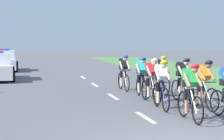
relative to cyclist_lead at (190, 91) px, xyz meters
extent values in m
cube|color=#4C7F42|center=(7.42, 11.80, -0.78)|extent=(7.00, 60.00, 0.01)
cube|color=white|center=(-1.00, 0.69, -0.78)|extent=(0.14, 1.60, 0.01)
cube|color=white|center=(-1.00, 4.69, -0.78)|extent=(0.14, 1.60, 0.01)
cube|color=white|center=(-1.00, 8.69, -0.78)|extent=(0.14, 1.60, 0.01)
cube|color=white|center=(-1.00, 12.69, -0.78)|extent=(0.14, 1.60, 0.01)
torus|color=black|center=(-0.02, -0.48, -0.42)|extent=(0.07, 0.73, 0.72)
cylinder|color=#99999E|center=(-0.02, -0.48, -0.42)|extent=(0.06, 0.06, 0.06)
torus|color=black|center=(0.02, 0.52, -0.42)|extent=(0.07, 0.73, 0.72)
cylinder|color=#99999E|center=(0.02, 0.52, -0.42)|extent=(0.06, 0.06, 0.06)
cylinder|color=white|center=(0.00, -0.03, 0.11)|extent=(0.06, 0.55, 0.04)
cylinder|color=white|center=(-0.01, -0.20, -0.21)|extent=(0.06, 0.48, 0.63)
cylinder|color=white|center=(0.01, 0.17, -0.19)|extent=(0.04, 0.04, 0.65)
cylinder|color=black|center=(-0.02, -0.38, 0.09)|extent=(0.42, 0.04, 0.03)
cube|color=black|center=(0.01, 0.17, 0.15)|extent=(0.11, 0.22, 0.05)
cube|color=green|center=(0.00, 0.05, 0.35)|extent=(0.30, 0.55, 0.47)
cube|color=black|center=(0.01, 0.16, 0.19)|extent=(0.29, 0.21, 0.18)
cylinder|color=black|center=(0.09, 0.11, -0.15)|extent=(0.12, 0.23, 0.40)
cylinder|color=#9E7051|center=(0.09, 0.03, -0.41)|extent=(0.10, 0.16, 0.36)
cylinder|color=black|center=(-0.09, 0.12, -0.15)|extent=(0.12, 0.17, 0.40)
cylinder|color=#9E7051|center=(-0.09, 0.04, -0.41)|extent=(0.09, 0.13, 0.36)
cylinder|color=#9E7051|center=(0.15, -0.17, 0.30)|extent=(0.09, 0.40, 0.35)
cylinder|color=#9E7051|center=(-0.17, -0.16, 0.30)|extent=(0.09, 0.40, 0.35)
sphere|color=#9E7051|center=(-0.01, -0.25, 0.59)|extent=(0.19, 0.19, 0.19)
ellipsoid|color=red|center=(-0.01, -0.26, 0.66)|extent=(0.24, 0.32, 0.24)
torus|color=black|center=(1.06, 0.51, -0.42)|extent=(0.13, 0.72, 0.72)
cylinder|color=#99999E|center=(1.06, 0.51, -0.42)|extent=(0.07, 0.07, 0.06)
cylinder|color=black|center=(1.02, 0.10, -0.15)|extent=(0.13, 0.18, 0.40)
torus|color=black|center=(-0.19, 1.28, -0.42)|extent=(0.09, 0.73, 0.72)
cylinder|color=#99999E|center=(-0.19, 1.28, -0.42)|extent=(0.06, 0.06, 0.06)
torus|color=black|center=(-0.12, 2.28, -0.42)|extent=(0.09, 0.73, 0.72)
cylinder|color=#99999E|center=(-0.12, 2.28, -0.42)|extent=(0.06, 0.06, 0.06)
cylinder|color=#1E1E99|center=(-0.16, 1.73, 0.11)|extent=(0.07, 0.55, 0.04)
cylinder|color=#1E1E99|center=(-0.17, 1.56, -0.21)|extent=(0.07, 0.48, 0.63)
cylinder|color=#1E1E99|center=(-0.15, 1.93, -0.19)|extent=(0.04, 0.04, 0.65)
cylinder|color=black|center=(-0.18, 1.38, 0.09)|extent=(0.42, 0.06, 0.03)
cube|color=black|center=(-0.15, 1.93, 0.15)|extent=(0.11, 0.23, 0.05)
cube|color=white|center=(-0.15, 1.81, 0.35)|extent=(0.32, 0.56, 0.47)
cube|color=black|center=(-0.15, 1.92, 0.19)|extent=(0.29, 0.22, 0.18)
cylinder|color=black|center=(-0.06, 1.86, -0.15)|extent=(0.12, 0.23, 0.40)
cylinder|color=beige|center=(-0.07, 1.78, -0.41)|extent=(0.10, 0.16, 0.36)
cylinder|color=black|center=(-0.24, 1.88, -0.15)|extent=(0.12, 0.18, 0.40)
cylinder|color=beige|center=(-0.25, 1.80, -0.41)|extent=(0.10, 0.13, 0.36)
cylinder|color=beige|center=(-0.01, 1.58, 0.30)|extent=(0.10, 0.41, 0.35)
cylinder|color=beige|center=(-0.33, 1.60, 0.30)|extent=(0.10, 0.41, 0.35)
sphere|color=beige|center=(-0.17, 1.51, 0.59)|extent=(0.19, 0.19, 0.19)
ellipsoid|color=yellow|center=(-0.18, 1.50, 0.66)|extent=(0.25, 0.33, 0.24)
torus|color=black|center=(1.14, 0.98, -0.42)|extent=(0.12, 0.72, 0.72)
cylinder|color=#99999E|center=(1.14, 0.98, -0.42)|extent=(0.07, 0.07, 0.06)
torus|color=black|center=(1.04, 1.97, -0.42)|extent=(0.12, 0.72, 0.72)
cylinder|color=#99999E|center=(1.04, 1.97, -0.42)|extent=(0.07, 0.07, 0.06)
cylinder|color=silver|center=(1.10, 1.42, 0.11)|extent=(0.09, 0.55, 0.04)
cylinder|color=silver|center=(1.11, 1.25, -0.21)|extent=(0.09, 0.48, 0.63)
cylinder|color=silver|center=(1.07, 1.62, -0.19)|extent=(0.04, 0.04, 0.65)
cylinder|color=black|center=(1.13, 1.08, 0.09)|extent=(0.42, 0.07, 0.03)
cube|color=black|center=(1.07, 1.62, 0.15)|extent=(0.12, 0.23, 0.05)
cube|color=orange|center=(1.09, 1.50, 0.35)|extent=(0.34, 0.58, 0.45)
cube|color=black|center=(1.08, 1.61, 0.19)|extent=(0.30, 0.23, 0.18)
cylinder|color=black|center=(1.17, 1.57, -0.15)|extent=(0.13, 0.23, 0.40)
cylinder|color=#9E7051|center=(1.18, 1.49, -0.41)|extent=(0.11, 0.16, 0.36)
cylinder|color=black|center=(0.99, 1.55, -0.15)|extent=(0.13, 0.18, 0.40)
cylinder|color=#9E7051|center=(1.00, 1.47, -0.41)|extent=(0.10, 0.13, 0.36)
cylinder|color=#9E7051|center=(1.27, 1.30, 0.30)|extent=(0.12, 0.41, 0.35)
cylinder|color=#9E7051|center=(0.95, 1.27, 0.30)|extent=(0.12, 0.41, 0.35)
sphere|color=#9E7051|center=(1.12, 1.20, 0.59)|extent=(0.19, 0.19, 0.19)
ellipsoid|color=black|center=(1.12, 1.19, 0.66)|extent=(0.26, 0.34, 0.24)
torus|color=black|center=(0.01, 2.62, -0.42)|extent=(0.10, 0.73, 0.72)
cylinder|color=#99999E|center=(0.01, 2.62, -0.42)|extent=(0.06, 0.06, 0.06)
torus|color=black|center=(-0.07, 3.62, -0.42)|extent=(0.10, 0.73, 0.72)
cylinder|color=#99999E|center=(-0.07, 3.62, -0.42)|extent=(0.06, 0.06, 0.06)
cylinder|color=white|center=(-0.02, 3.07, 0.11)|extent=(0.08, 0.55, 0.04)
cylinder|color=white|center=(-0.01, 2.90, -0.21)|extent=(0.08, 0.48, 0.63)
cylinder|color=white|center=(-0.04, 3.27, -0.19)|extent=(0.04, 0.04, 0.65)
cylinder|color=black|center=(0.00, 2.72, 0.09)|extent=(0.42, 0.06, 0.03)
cube|color=black|center=(-0.04, 3.27, 0.15)|extent=(0.12, 0.23, 0.05)
cube|color=red|center=(-0.03, 3.15, 0.35)|extent=(0.32, 0.57, 0.44)
cube|color=black|center=(-0.04, 3.26, 0.19)|extent=(0.29, 0.22, 0.18)
cylinder|color=black|center=(0.06, 3.22, -0.15)|extent=(0.13, 0.23, 0.40)
cylinder|color=beige|center=(0.06, 3.14, -0.41)|extent=(0.10, 0.16, 0.36)
cylinder|color=black|center=(-0.12, 3.20, -0.15)|extent=(0.12, 0.18, 0.40)
cylinder|color=beige|center=(-0.12, 3.12, -0.41)|extent=(0.10, 0.13, 0.36)
cylinder|color=beige|center=(0.15, 2.94, 0.30)|extent=(0.11, 0.41, 0.35)
cylinder|color=beige|center=(-0.17, 2.92, 0.30)|extent=(0.11, 0.41, 0.35)
sphere|color=beige|center=(-0.01, 2.85, 0.59)|extent=(0.19, 0.19, 0.19)
ellipsoid|color=white|center=(0.00, 2.84, 0.66)|extent=(0.25, 0.33, 0.24)
torus|color=black|center=(1.08, 2.45, -0.42)|extent=(0.08, 0.73, 0.72)
cylinder|color=#99999E|center=(1.08, 2.45, -0.42)|extent=(0.06, 0.06, 0.06)
torus|color=black|center=(1.03, 3.45, -0.42)|extent=(0.08, 0.73, 0.72)
cylinder|color=#99999E|center=(1.03, 3.45, -0.42)|extent=(0.06, 0.06, 0.06)
cylinder|color=white|center=(1.06, 2.90, 0.11)|extent=(0.07, 0.55, 0.04)
cylinder|color=white|center=(1.07, 2.73, -0.21)|extent=(0.07, 0.48, 0.63)
cylinder|color=white|center=(1.05, 3.10, -0.19)|extent=(0.04, 0.04, 0.65)
cylinder|color=black|center=(1.08, 2.55, 0.09)|extent=(0.42, 0.05, 0.03)
cube|color=black|center=(1.05, 3.10, 0.15)|extent=(0.11, 0.23, 0.05)
cube|color=black|center=(1.05, 2.98, 0.35)|extent=(0.31, 0.56, 0.46)
cube|color=black|center=(1.05, 3.09, 0.19)|extent=(0.29, 0.21, 0.18)
cylinder|color=black|center=(1.14, 3.05, -0.15)|extent=(0.12, 0.23, 0.40)
cylinder|color=beige|center=(1.14, 2.97, -0.41)|extent=(0.10, 0.16, 0.36)
cylinder|color=black|center=(0.96, 3.04, -0.15)|extent=(0.12, 0.17, 0.40)
cylinder|color=beige|center=(0.96, 2.96, -0.41)|extent=(0.10, 0.13, 0.36)
cylinder|color=beige|center=(1.22, 2.77, 0.30)|extent=(0.10, 0.40, 0.35)
cylinder|color=beige|center=(0.91, 2.75, 0.30)|extent=(0.10, 0.40, 0.35)
sphere|color=beige|center=(1.07, 2.68, 0.59)|extent=(0.19, 0.19, 0.19)
ellipsoid|color=black|center=(1.07, 2.67, 0.66)|extent=(0.25, 0.33, 0.24)
torus|color=black|center=(-0.07, 3.75, -0.42)|extent=(0.10, 0.73, 0.72)
cylinder|color=#99999E|center=(-0.07, 3.75, -0.42)|extent=(0.06, 0.06, 0.06)
torus|color=black|center=(0.01, 4.74, -0.42)|extent=(0.10, 0.73, 0.72)
cylinder|color=#99999E|center=(0.01, 4.74, -0.42)|extent=(0.06, 0.06, 0.06)
cylinder|color=black|center=(-0.03, 4.20, 0.11)|extent=(0.08, 0.55, 0.04)
cylinder|color=black|center=(-0.05, 4.02, -0.21)|extent=(0.08, 0.48, 0.63)
cylinder|color=black|center=(-0.01, 4.40, -0.19)|extent=(0.04, 0.04, 0.65)
cylinder|color=black|center=(-0.06, 3.85, 0.09)|extent=(0.42, 0.06, 0.03)
cube|color=black|center=(-0.01, 4.40, 0.15)|extent=(0.12, 0.23, 0.05)
cube|color=#19B2B7|center=(-0.02, 4.27, 0.35)|extent=(0.32, 0.56, 0.47)
cube|color=black|center=(-0.02, 4.39, 0.19)|extent=(0.30, 0.22, 0.18)
cylinder|color=black|center=(0.07, 4.33, -0.15)|extent=(0.13, 0.23, 0.40)
cylinder|color=beige|center=(0.06, 4.25, -0.41)|extent=(0.10, 0.16, 0.36)
cylinder|color=black|center=(-0.11, 4.34, -0.15)|extent=(0.12, 0.18, 0.40)
cylinder|color=beige|center=(-0.12, 4.26, -0.41)|extent=(0.10, 0.13, 0.36)
cylinder|color=beige|center=(0.12, 4.04, 0.30)|extent=(0.11, 0.41, 0.35)
cylinder|color=beige|center=(-0.20, 4.07, 0.30)|extent=(0.11, 0.41, 0.35)
sphere|color=beige|center=(-0.05, 3.97, 0.59)|extent=(0.19, 0.19, 0.19)
ellipsoid|color=blue|center=(-0.05, 3.96, 0.66)|extent=(0.26, 0.33, 0.24)
torus|color=black|center=(1.10, 4.66, -0.42)|extent=(0.11, 0.73, 0.72)
cylinder|color=#99999E|center=(1.10, 4.66, -0.42)|extent=(0.07, 0.07, 0.06)
torus|color=black|center=(1.01, 5.66, -0.42)|extent=(0.11, 0.73, 0.72)
cylinder|color=#99999E|center=(1.01, 5.66, -0.42)|extent=(0.07, 0.07, 0.06)
cylinder|color=#B21919|center=(1.06, 5.11, 0.11)|extent=(0.08, 0.55, 0.04)
cylinder|color=#B21919|center=(1.07, 4.94, -0.21)|extent=(0.08, 0.48, 0.63)
cylinder|color=#B21919|center=(1.04, 5.31, -0.19)|extent=(0.04, 0.04, 0.65)
cylinder|color=black|center=(1.09, 4.76, 0.09)|extent=(0.42, 0.07, 0.03)
cube|color=black|center=(1.04, 5.31, 0.15)|extent=(0.12, 0.23, 0.05)
cube|color=black|center=(1.05, 5.19, 0.35)|extent=(0.33, 0.57, 0.46)
cube|color=black|center=(1.04, 5.30, 0.19)|extent=(0.30, 0.22, 0.18)
cylinder|color=black|center=(1.14, 5.26, -0.15)|extent=(0.13, 0.23, 0.40)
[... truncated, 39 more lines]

